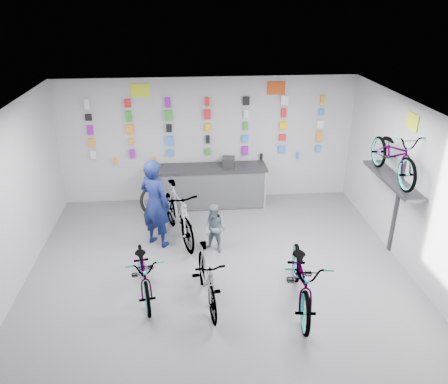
{
  "coord_description": "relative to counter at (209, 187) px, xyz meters",
  "views": [
    {
      "loc": [
        -0.5,
        -5.99,
        4.74
      ],
      "look_at": [
        0.16,
        1.4,
        1.33
      ],
      "focal_mm": 35.0,
      "sensor_mm": 36.0,
      "label": 1
    }
  ],
  "objects": [
    {
      "name": "floor",
      "position": [
        0.0,
        -3.54,
        -0.49
      ],
      "size": [
        8.0,
        8.0,
        0.0
      ],
      "primitive_type": "plane",
      "color": "#535358",
      "rests_on": "ground"
    },
    {
      "name": "ceiling",
      "position": [
        0.0,
        -3.54,
        2.51
      ],
      "size": [
        8.0,
        8.0,
        0.0
      ],
      "primitive_type": "plane",
      "rotation": [
        3.14,
        0.0,
        0.0
      ],
      "color": "white",
      "rests_on": "wall_back"
    },
    {
      "name": "wall_back",
      "position": [
        0.0,
        0.46,
        1.01
      ],
      "size": [
        7.0,
        0.0,
        7.0
      ],
      "primitive_type": "plane",
      "rotation": [
        1.57,
        0.0,
        0.0
      ],
      "color": "#B0B0B3",
      "rests_on": "floor"
    },
    {
      "name": "wall_right",
      "position": [
        3.5,
        -3.54,
        1.01
      ],
      "size": [
        0.0,
        8.0,
        8.0
      ],
      "primitive_type": "plane",
      "rotation": [
        1.57,
        0.0,
        -1.57
      ],
      "color": "#B0B0B3",
      "rests_on": "floor"
    },
    {
      "name": "counter",
      "position": [
        0.0,
        0.0,
        0.0
      ],
      "size": [
        2.7,
        0.66,
        1.0
      ],
      "color": "black",
      "rests_on": "floor"
    },
    {
      "name": "merch_wall",
      "position": [
        0.01,
        0.39,
        1.32
      ],
      "size": [
        5.55,
        0.08,
        1.56
      ],
      "color": "silver",
      "rests_on": "wall_back"
    },
    {
      "name": "wall_bracket",
      "position": [
        3.33,
        -2.34,
        0.98
      ],
      "size": [
        0.39,
        1.9,
        2.0
      ],
      "color": "#333338",
      "rests_on": "wall_right"
    },
    {
      "name": "sign_left",
      "position": [
        -1.5,
        0.44,
        2.23
      ],
      "size": [
        0.42,
        0.02,
        0.3
      ],
      "primitive_type": "cube",
      "color": "#D1E31F",
      "rests_on": "wall_back"
    },
    {
      "name": "sign_right",
      "position": [
        1.6,
        0.44,
        2.23
      ],
      "size": [
        0.42,
        0.02,
        0.3
      ],
      "primitive_type": "cube",
      "color": "#CA4314",
      "rests_on": "wall_back"
    },
    {
      "name": "sign_side",
      "position": [
        3.48,
        -2.34,
        2.16
      ],
      "size": [
        0.02,
        0.4,
        0.3
      ],
      "primitive_type": "cube",
      "color": "#D1E31F",
      "rests_on": "wall_right"
    },
    {
      "name": "bike_left",
      "position": [
        -1.3,
        -3.3,
        -0.03
      ],
      "size": [
        0.89,
        1.8,
        0.91
      ],
      "primitive_type": "imported",
      "rotation": [
        0.0,
        0.0,
        0.17
      ],
      "color": "gray",
      "rests_on": "floor"
    },
    {
      "name": "bike_center",
      "position": [
        -0.26,
        -3.64,
        0.01
      ],
      "size": [
        0.65,
        1.68,
        0.98
      ],
      "primitive_type": "imported",
      "rotation": [
        0.0,
        0.0,
        0.12
      ],
      "color": "gray",
      "rests_on": "floor"
    },
    {
      "name": "bike_right",
      "position": [
        1.29,
        -3.81,
        0.05
      ],
      "size": [
        0.97,
        2.11,
        1.07
      ],
      "primitive_type": "imported",
      "rotation": [
        0.0,
        0.0,
        -0.13
      ],
      "color": "gray",
      "rests_on": "floor"
    },
    {
      "name": "bike_service",
      "position": [
        -0.73,
        -1.5,
        0.11
      ],
      "size": [
        1.13,
        2.05,
        1.19
      ],
      "primitive_type": "imported",
      "rotation": [
        0.0,
        0.0,
        0.31
      ],
      "color": "gray",
      "rests_on": "floor"
    },
    {
      "name": "bike_wall",
      "position": [
        3.25,
        -2.34,
        1.57
      ],
      "size": [
        0.63,
        1.8,
        0.95
      ],
      "primitive_type": "imported",
      "color": "gray",
      "rests_on": "wall_bracket"
    },
    {
      "name": "clerk",
      "position": [
        -1.17,
        -1.68,
        0.43
      ],
      "size": [
        0.8,
        0.75,
        1.84
      ],
      "primitive_type": "imported",
      "rotation": [
        0.0,
        0.0,
        2.52
      ],
      "color": "#111B4F",
      "rests_on": "floor"
    },
    {
      "name": "customer",
      "position": [
        -0.02,
        -2.08,
        0.02
      ],
      "size": [
        0.63,
        0.59,
        1.02
      ],
      "primitive_type": "imported",
      "rotation": [
        0.0,
        0.0,
        -0.55
      ],
      "color": "slate",
      "rests_on": "floor"
    },
    {
      "name": "spare_wheel",
      "position": [
        -1.25,
        -0.37,
        -0.12
      ],
      "size": [
        0.82,
        0.54,
        0.75
      ],
      "rotation": [
        0.0,
        0.0,
        0.32
      ],
      "color": "black",
      "rests_on": "floor"
    },
    {
      "name": "register",
      "position": [
        0.46,
        0.01,
        0.62
      ],
      "size": [
        0.33,
        0.35,
        0.22
      ],
      "primitive_type": "cube",
      "rotation": [
        0.0,
        0.0,
        -0.19
      ],
      "color": "black",
      "rests_on": "counter"
    }
  ]
}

